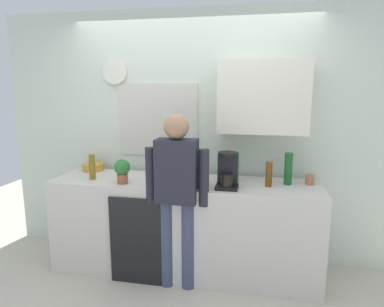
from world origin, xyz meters
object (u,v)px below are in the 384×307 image
Objects in this scene: bottle_red_vinegar at (184,169)px; bottle_dark_sauce at (204,176)px; coffee_maker at (227,172)px; person_at_sink at (177,188)px; bottle_clear_soda at (234,167)px; bottle_amber_beer at (269,174)px; cup_terracotta_mug at (309,180)px; dish_soap at (160,172)px; bottle_olive_oil at (92,167)px; mixing_bowl at (93,167)px; bottle_green_wine at (288,169)px; potted_plant at (122,170)px.

bottle_red_vinegar reaches higher than bottle_dark_sauce.
coffee_maker reaches higher than bottle_red_vinegar.
bottle_clear_soda is at bearing 51.08° from person_at_sink.
coffee_maker is at bearing -100.22° from bottle_clear_soda.
bottle_amber_beer reaches higher than cup_terracotta_mug.
bottle_dark_sauce and dish_soap have the same top height.
bottle_clear_soda is at bearing 8.79° from bottle_olive_oil.
bottle_olive_oil is 1.14× the size of mixing_bowl.
bottle_green_wine is (0.98, 0.06, 0.04)m from bottle_red_vinegar.
bottle_dark_sauce is at bearing -165.92° from cup_terracotta_mug.
bottle_olive_oil is (-1.33, 0.02, -0.02)m from coffee_maker.
bottle_clear_soda is 1.56× the size of dish_soap.
cup_terracotta_mug is at bearing 10.99° from bottle_green_wine.
bottle_amber_beer is 1.36m from potted_plant.
person_at_sink reaches higher than bottle_clear_soda.
bottle_clear_soda reaches higher than bottle_olive_oil.
bottle_dark_sauce is 1.32m from mixing_bowl.
bottle_green_wine is 3.26× the size of cup_terracotta_mug.
mixing_bowl is (-1.86, 0.25, -0.08)m from bottle_amber_beer.
person_at_sink is (0.90, -0.19, -0.10)m from bottle_olive_oil.
potted_plant is at bearing -173.18° from bottle_amber_beer.
cup_terracotta_mug is at bearing 14.08° from bottle_dark_sauce.
mixing_bowl is (-1.54, 0.12, -0.10)m from bottle_clear_soda.
bottle_red_vinegar is at bearing 102.47° from person_at_sink.
bottle_red_vinegar is 1.00× the size of mixing_bowl.
bottle_olive_oil is 0.67m from dish_soap.
bottle_green_wine is (1.87, 0.19, 0.02)m from bottle_olive_oil.
bottle_amber_beer is 1.28× the size of dish_soap.
coffee_maker is 0.48m from person_at_sink.
bottle_amber_beer reaches higher than bottle_dark_sauce.
bottle_olive_oil is 0.89× the size of bottle_clear_soda.
person_at_sink is (-0.47, -0.40, -0.12)m from bottle_clear_soda.
coffee_maker reaches higher than potted_plant.
cup_terracotta_mug is 1.42m from dish_soap.
bottle_red_vinegar is 2.39× the size of cup_terracotta_mug.
potted_plant is 1.28× the size of dish_soap.
bottle_green_wine is at bearing 3.39° from bottle_red_vinegar.
bottle_dark_sauce is 0.28m from person_at_sink.
coffee_maker is 1.83× the size of dish_soap.
coffee_maker is at bearing -11.81° from dish_soap.
potted_plant is at bearing -38.70° from mixing_bowl.
person_at_sink is (-1.17, -0.42, -0.03)m from cup_terracotta_mug.
bottle_green_wine reaches higher than dish_soap.
bottle_dark_sauce is at bearing -16.46° from dish_soap.
bottle_amber_beer is at bearing 9.53° from bottle_dark_sauce.
bottle_clear_soda is at bearing 15.87° from potted_plant.
coffee_maker is 1.54m from mixing_bowl.
bottle_olive_oil reaches higher than bottle_dark_sauce.
mixing_bowl is 0.66m from potted_plant.
cup_terracotta_mug is (0.70, 0.01, -0.09)m from bottle_clear_soda.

